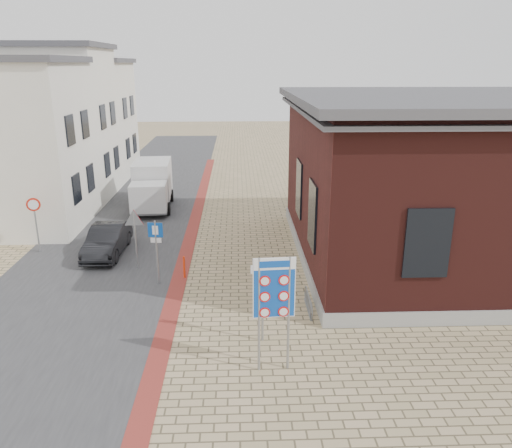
{
  "coord_description": "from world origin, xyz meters",
  "views": [
    {
      "loc": [
        0.31,
        -12.92,
        7.96
      ],
      "look_at": [
        0.98,
        4.92,
        2.2
      ],
      "focal_mm": 35.0,
      "sensor_mm": 36.0,
      "label": 1
    }
  ],
  "objects_px": {
    "box_truck": "(152,185)",
    "parking_sign": "(156,241)",
    "essen_sign": "(263,288)",
    "border_sign": "(274,290)",
    "sedan": "(107,240)",
    "bollard": "(184,267)"
  },
  "relations": [
    {
      "from": "parking_sign",
      "to": "bollard",
      "type": "distance_m",
      "value": 1.64
    },
    {
      "from": "box_truck",
      "to": "parking_sign",
      "type": "distance_m",
      "value": 10.71
    },
    {
      "from": "sedan",
      "to": "parking_sign",
      "type": "distance_m",
      "value": 4.3
    },
    {
      "from": "border_sign",
      "to": "essen_sign",
      "type": "height_order",
      "value": "border_sign"
    },
    {
      "from": "border_sign",
      "to": "parking_sign",
      "type": "xyz_separation_m",
      "value": [
        -3.95,
        5.68,
        -0.66
      ]
    },
    {
      "from": "essen_sign",
      "to": "parking_sign",
      "type": "relative_size",
      "value": 1.04
    },
    {
      "from": "border_sign",
      "to": "essen_sign",
      "type": "xyz_separation_m",
      "value": [
        -0.22,
        1.48,
        -0.64
      ]
    },
    {
      "from": "border_sign",
      "to": "bollard",
      "type": "bearing_deg",
      "value": 112.0
    },
    {
      "from": "border_sign",
      "to": "parking_sign",
      "type": "bearing_deg",
      "value": 120.75
    },
    {
      "from": "essen_sign",
      "to": "bollard",
      "type": "relative_size",
      "value": 2.88
    },
    {
      "from": "sedan",
      "to": "box_truck",
      "type": "relative_size",
      "value": 0.77
    },
    {
      "from": "sedan",
      "to": "box_truck",
      "type": "bearing_deg",
      "value": 84.72
    },
    {
      "from": "border_sign",
      "to": "parking_sign",
      "type": "height_order",
      "value": "border_sign"
    },
    {
      "from": "essen_sign",
      "to": "bollard",
      "type": "bearing_deg",
      "value": 123.23
    },
    {
      "from": "parking_sign",
      "to": "bollard",
      "type": "bearing_deg",
      "value": 35.19
    },
    {
      "from": "sedan",
      "to": "parking_sign",
      "type": "relative_size",
      "value": 1.56
    },
    {
      "from": "parking_sign",
      "to": "border_sign",
      "type": "bearing_deg",
      "value": -48.32
    },
    {
      "from": "sedan",
      "to": "box_truck",
      "type": "xyz_separation_m",
      "value": [
        0.8,
        7.34,
        0.7
      ]
    },
    {
      "from": "essen_sign",
      "to": "box_truck",
      "type": "bearing_deg",
      "value": 113.22
    },
    {
      "from": "box_truck",
      "to": "border_sign",
      "type": "height_order",
      "value": "border_sign"
    },
    {
      "from": "border_sign",
      "to": "parking_sign",
      "type": "distance_m",
      "value": 6.95
    },
    {
      "from": "box_truck",
      "to": "parking_sign",
      "type": "height_order",
      "value": "box_truck"
    }
  ]
}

